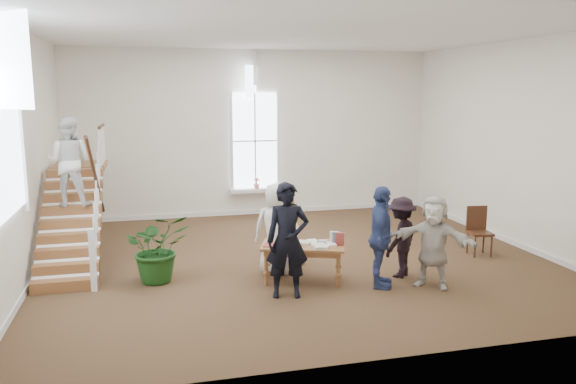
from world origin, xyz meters
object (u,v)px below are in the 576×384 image
object	(u,v)px
library_table	(303,249)
woman_cluster_a	(381,237)
side_chair	(478,228)
police_officer	(288,240)
woman_cluster_c	(433,242)
floor_plant	(158,248)
elderly_woman	(276,228)
woman_cluster_b	(401,237)
person_yellow	(286,224)

from	to	relation	value
library_table	woman_cluster_a	xyz separation A→B (m)	(1.23, -0.60, 0.28)
side_chair	police_officer	bearing A→B (deg)	-155.08
woman_cluster_c	side_chair	xyz separation A→B (m)	(1.91, 1.58, -0.25)
library_table	woman_cluster_c	bearing A→B (deg)	-0.87
police_officer	floor_plant	xyz separation A→B (m)	(-2.07, 1.31, -0.34)
elderly_woman	side_chair	xyz separation A→B (m)	(4.39, 0.18, -0.30)
woman_cluster_b	woman_cluster_c	size ratio (longest dim) A/B	0.92
library_table	woman_cluster_a	size ratio (longest dim) A/B	0.91
woman_cluster_b	side_chair	distance (m)	2.41
woman_cluster_b	side_chair	xyz separation A→B (m)	(2.21, 0.93, -0.18)
police_officer	woman_cluster_a	world-z (taller)	police_officer
library_table	woman_cluster_c	size ratio (longest dim) A/B	1.00
police_officer	person_yellow	world-z (taller)	police_officer
police_officer	side_chair	world-z (taller)	police_officer
person_yellow	woman_cluster_c	distance (m)	2.89
woman_cluster_b	elderly_woman	bearing A→B (deg)	-58.85
floor_plant	side_chair	world-z (taller)	floor_plant
person_yellow	woman_cluster_c	world-z (taller)	woman_cluster_c
police_officer	elderly_woman	size ratio (longest dim) A/B	1.12
woman_cluster_a	floor_plant	distance (m)	3.96
woman_cluster_c	side_chair	bearing A→B (deg)	80.41
person_yellow	woman_cluster_b	bearing A→B (deg)	156.58
police_officer	woman_cluster_c	world-z (taller)	police_officer
elderly_woman	person_yellow	size ratio (longest dim) A/B	1.07
woman_cluster_c	floor_plant	bearing A→B (deg)	-156.53
woman_cluster_a	woman_cluster_b	size ratio (longest dim) A/B	1.20
woman_cluster_c	person_yellow	bearing A→B (deg)	179.75
library_table	elderly_woman	size ratio (longest dim) A/B	0.94
woman_cluster_b	floor_plant	bearing A→B (deg)	-50.37
library_table	police_officer	xyz separation A→B (m)	(-0.44, -0.65, 0.35)
police_officer	elderly_woman	bearing A→B (deg)	96.05
police_officer	woman_cluster_c	bearing A→B (deg)	7.34
woman_cluster_c	floor_plant	size ratio (longest dim) A/B	1.30
woman_cluster_a	woman_cluster_b	bearing A→B (deg)	-28.22
woman_cluster_b	police_officer	bearing A→B (deg)	-27.42
police_officer	side_chair	distance (m)	4.73
woman_cluster_b	side_chair	bearing A→B (deg)	162.91
woman_cluster_b	floor_plant	xyz separation A→B (m)	(-4.35, 0.80, -0.12)
elderly_woman	woman_cluster_b	size ratio (longest dim) A/B	1.16
elderly_woman	woman_cluster_a	size ratio (longest dim) A/B	0.96
police_officer	floor_plant	distance (m)	2.47
elderly_woman	woman_cluster_c	distance (m)	2.84
police_officer	floor_plant	world-z (taller)	police_officer
elderly_woman	floor_plant	size ratio (longest dim) A/B	1.38
library_table	woman_cluster_c	world-z (taller)	woman_cluster_c
woman_cluster_a	woman_cluster_c	size ratio (longest dim) A/B	1.10
side_chair	woman_cluster_c	bearing A→B (deg)	-133.22
woman_cluster_b	floor_plant	size ratio (longest dim) A/B	1.19
person_yellow	floor_plant	xyz separation A→B (m)	(-2.47, -0.44, -0.18)
police_officer	side_chair	size ratio (longest dim) A/B	1.90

